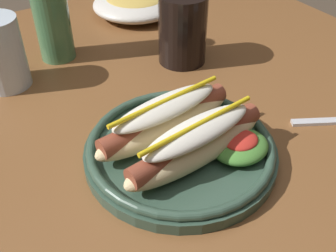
{
  "coord_description": "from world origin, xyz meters",
  "views": [
    {
      "loc": [
        -0.15,
        -0.4,
        1.1
      ],
      "look_at": [
        0.06,
        -0.05,
        0.77
      ],
      "focal_mm": 42.87,
      "sensor_mm": 36.0,
      "label": 1
    }
  ],
  "objects": [
    {
      "name": "dining_table",
      "position": [
        0.0,
        0.0,
        0.64
      ],
      "size": [
        1.16,
        1.0,
        0.74
      ],
      "color": "brown",
      "rests_on": "ground_plane"
    },
    {
      "name": "water_cup",
      "position": [
        -0.08,
        0.21,
        0.8
      ],
      "size": [
        0.07,
        0.07,
        0.11
      ],
      "primitive_type": "cylinder",
      "color": "silver",
      "rests_on": "dining_table"
    },
    {
      "name": "side_bowl",
      "position": [
        0.23,
        0.35,
        0.76
      ],
      "size": [
        0.18,
        0.18,
        0.05
      ],
      "color": "silver",
      "rests_on": "dining_table"
    },
    {
      "name": "extra_cup",
      "position": [
        0.2,
        0.13,
        0.8
      ],
      "size": [
        0.08,
        0.08,
        0.12
      ],
      "primitive_type": "cylinder",
      "color": "black",
      "rests_on": "dining_table"
    },
    {
      "name": "hot_dog_plate",
      "position": [
        0.06,
        -0.08,
        0.77
      ],
      "size": [
        0.25,
        0.25,
        0.08
      ],
      "color": "#334C3D",
      "rests_on": "dining_table"
    },
    {
      "name": "glass_bottle",
      "position": [
        0.02,
        0.25,
        0.84
      ],
      "size": [
        0.06,
        0.06,
        0.25
      ],
      "color": "#4C7F51",
      "rests_on": "dining_table"
    }
  ]
}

